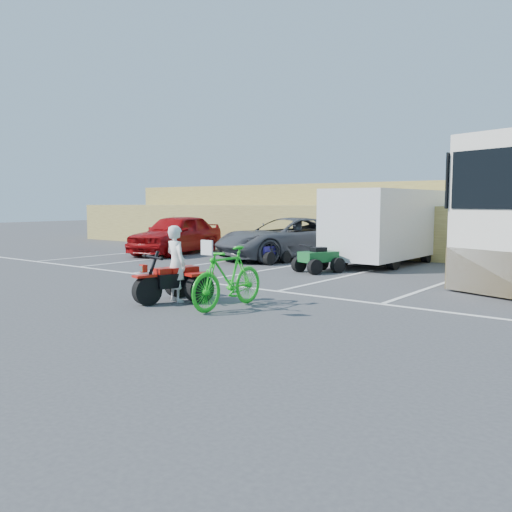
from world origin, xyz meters
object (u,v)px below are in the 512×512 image
Objects in this scene: red_car at (176,234)px; cargo_trailer at (386,224)px; rider at (176,264)px; grey_pickup at (287,238)px; quad_atv_blue at (269,263)px; green_dirt_bike at (228,278)px; red_trike_atv at (171,302)px; quad_atv_green at (318,272)px.

cargo_trailer is at bearing 0.93° from red_car.
grey_pickup is (-3.16, 8.77, -0.04)m from rider.
red_car is 3.68× the size of quad_atv_blue.
green_dirt_bike is 9.47m from cargo_trailer.
red_trike_atv is 9.48m from grey_pickup.
rider is 0.29× the size of grey_pickup.
rider is 0.30× the size of cargo_trailer.
quad_atv_blue is (5.17, -0.50, -0.83)m from red_car.
green_dirt_bike is 6.21m from quad_atv_green.
rider is 9.55m from cargo_trailer.
quad_atv_blue is (-4.19, 7.02, -0.62)m from green_dirt_bike.
cargo_trailer is (-0.88, 9.40, 0.77)m from green_dirt_bike.
grey_pickup is 4.28× the size of quad_atv_blue.
rider is 7.72m from quad_atv_blue.
rider is at bearing -55.32° from red_car.
red_trike_atv is at bearing -50.20° from grey_pickup.
rider is at bearing -49.69° from grey_pickup.
rider is 11.05m from red_car.
red_car is 5.26m from quad_atv_blue.
rider reaches higher than green_dirt_bike.
cargo_trailer is 4.19× the size of quad_atv_green.
quad_atv_green is at bearing 104.86° from green_dirt_bike.
red_trike_atv is 0.83m from rider.
rider is (0.04, 0.15, 0.82)m from red_trike_atv.
red_trike_atv is 6.25m from quad_atv_green.
quad_atv_blue is at bearing -57.47° from grey_pickup.
rider reaches higher than quad_atv_blue.
quad_atv_green is (-0.65, -3.41, -1.39)m from cargo_trailer.
green_dirt_bike is 1.56× the size of quad_atv_green.
red_car is at bearing -29.48° from rider.
quad_atv_blue is 2.85m from quad_atv_green.
rider is at bearing -63.95° from quad_atv_blue.
cargo_trailer is at bearing 40.33° from quad_atv_blue.
green_dirt_bike is at bearing -41.87° from grey_pickup.
cargo_trailer is 3.74m from quad_atv_green.
cargo_trailer is (8.47, 1.88, 0.56)m from red_car.
grey_pickup reaches higher than quad_atv_green.
green_dirt_bike is 8.20m from quad_atv_blue.
green_dirt_bike is at bearing -160.91° from rider.
rider is at bearing -91.86° from cargo_trailer.
red_trike_atv is 1.56m from green_dirt_bike.
red_car reaches higher than quad_atv_blue.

